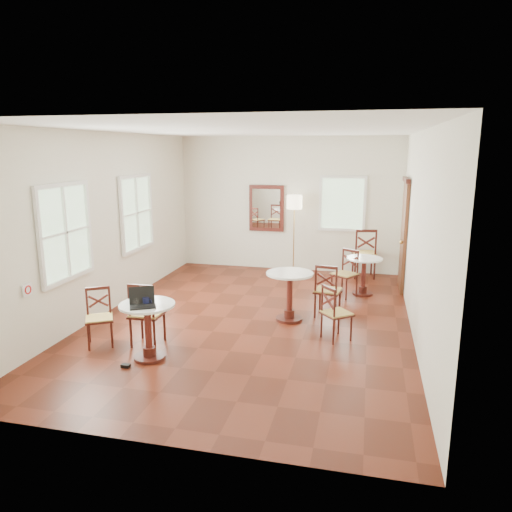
{
  "coord_description": "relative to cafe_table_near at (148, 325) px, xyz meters",
  "views": [
    {
      "loc": [
        1.77,
        -7.21,
        2.73
      ],
      "look_at": [
        0.0,
        0.3,
        1.0
      ],
      "focal_mm": 33.69,
      "sensor_mm": 36.0,
      "label": 1
    }
  ],
  "objects": [
    {
      "name": "chair_back_a",
      "position": [
        2.69,
        4.89,
        0.06
      ],
      "size": [
        0.57,
        0.57,
        1.08
      ],
      "rotation": [
        0.0,
        0.0,
        3.3
      ],
      "color": "#411610",
      "rests_on": "ground"
    },
    {
      "name": "ground",
      "position": [
        0.97,
        1.76,
        -0.47
      ],
      "size": [
        7.0,
        7.0,
        0.0
      ],
      "primitive_type": "plane",
      "color": "#541C0E",
      "rests_on": "ground"
    },
    {
      "name": "chair_near_b",
      "position": [
        -0.88,
        0.28,
        -0.07
      ],
      "size": [
        0.51,
        0.51,
        0.82
      ],
      "rotation": [
        0.0,
        0.0,
        0.53
      ],
      "color": "#411610",
      "rests_on": "ground"
    },
    {
      "name": "cafe_table_mid",
      "position": [
        1.56,
        1.88,
        0.02
      ],
      "size": [
        0.76,
        0.76,
        0.8
      ],
      "color": "#411610",
      "rests_on": "ground"
    },
    {
      "name": "chair_back_b",
      "position": [
        2.37,
        3.41,
        -0.03
      ],
      "size": [
        0.56,
        0.56,
        0.88
      ],
      "rotation": [
        0.0,
        0.0,
        -0.56
      ],
      "color": "#411610",
      "rests_on": "ground"
    },
    {
      "name": "laptop",
      "position": [
        -0.02,
        -0.09,
        0.35
      ],
      "size": [
        0.41,
        0.39,
        0.23
      ],
      "rotation": [
        0.0,
        0.0,
        0.5
      ],
      "color": "black",
      "rests_on": "cafe_table_near"
    },
    {
      "name": "navy_mug",
      "position": [
        0.01,
        -0.04,
        0.34
      ],
      "size": [
        0.12,
        0.08,
        0.1
      ],
      "color": "black",
      "rests_on": "cafe_table_near"
    },
    {
      "name": "chair_mid_b",
      "position": [
        2.34,
        1.23,
        -0.07
      ],
      "size": [
        0.53,
        0.53,
        0.81
      ],
      "rotation": [
        0.0,
        0.0,
        2.26
      ],
      "color": "#411610",
      "rests_on": "ground"
    },
    {
      "name": "chair_near_a",
      "position": [
        -0.23,
        0.42,
        -0.01
      ],
      "size": [
        0.44,
        0.44,
        0.93
      ],
      "rotation": [
        0.0,
        0.0,
        3.16
      ],
      "color": "#411610",
      "rests_on": "ground"
    },
    {
      "name": "floor_lamp",
      "position": [
        1.16,
        4.91,
        1.0
      ],
      "size": [
        0.34,
        0.34,
        1.74
      ],
      "color": "#BF8C3F",
      "rests_on": "ground"
    },
    {
      "name": "mouse",
      "position": [
        -0.06,
        0.06,
        0.31
      ],
      "size": [
        0.09,
        0.06,
        0.03
      ],
      "primitive_type": "ellipsoid",
      "rotation": [
        0.0,
        0.0,
        0.13
      ],
      "color": "black",
      "rests_on": "cafe_table_near"
    },
    {
      "name": "cafe_table_near",
      "position": [
        0.0,
        0.0,
        0.0
      ],
      "size": [
        0.72,
        0.72,
        0.76
      ],
      "color": "#411610",
      "rests_on": "ground"
    },
    {
      "name": "water_glass",
      "position": [
        -0.06,
        -0.18,
        0.35
      ],
      "size": [
        0.07,
        0.07,
        0.11
      ],
      "primitive_type": "cylinder",
      "color": "white",
      "rests_on": "cafe_table_near"
    },
    {
      "name": "cafe_table_back",
      "position": [
        2.7,
        3.61,
        -0.03
      ],
      "size": [
        0.68,
        0.68,
        0.72
      ],
      "color": "#411610",
      "rests_on": "ground"
    },
    {
      "name": "room_shell",
      "position": [
        0.91,
        2.03,
        1.42
      ],
      "size": [
        5.02,
        7.02,
        3.01
      ],
      "color": "silver",
      "rests_on": "ground"
    },
    {
      "name": "power_adapter",
      "position": [
        -0.18,
        -0.32,
        -0.45
      ],
      "size": [
        0.11,
        0.07,
        0.04
      ],
      "primitive_type": "cube",
      "color": "black",
      "rests_on": "ground"
    },
    {
      "name": "chair_mid_a",
      "position": [
        2.15,
        2.2,
        -0.03
      ],
      "size": [
        0.47,
        0.47,
        0.9
      ],
      "rotation": [
        0.0,
        0.0,
        3.0
      ],
      "color": "#411610",
      "rests_on": "ground"
    }
  ]
}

